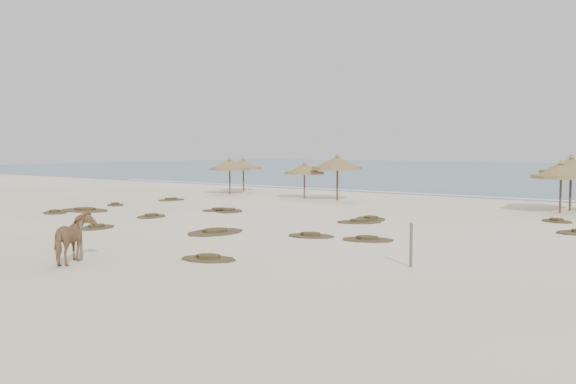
# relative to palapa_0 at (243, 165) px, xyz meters

# --- Properties ---
(ground) EXTENTS (160.00, 160.00, 0.00)m
(ground) POSITION_rel_palapa_0_xyz_m (14.04, -20.19, -2.01)
(ground) COLOR white
(ground) RESTS_ON ground
(foam_line) EXTENTS (70.00, 0.60, 0.01)m
(foam_line) POSITION_rel_palapa_0_xyz_m (14.04, 5.81, -2.01)
(foam_line) COLOR white
(foam_line) RESTS_ON ground
(palapa_0) EXTENTS (2.88, 2.88, 2.59)m
(palapa_0) POSITION_rel_palapa_0_xyz_m (0.00, 0.00, 0.00)
(palapa_0) COLOR brown
(palapa_0) RESTS_ON ground
(palapa_1) EXTENTS (3.69, 3.69, 2.64)m
(palapa_1) POSITION_rel_palapa_0_xyz_m (1.21, -2.77, 0.04)
(palapa_1) COLOR brown
(palapa_1) RESTS_ON ground
(palapa_2) EXTENTS (2.97, 2.97, 2.44)m
(palapa_2) POSITION_rel_palapa_0_xyz_m (7.69, -2.60, -0.12)
(palapa_2) COLOR brown
(palapa_2) RESTS_ON ground
(palapa_3) EXTENTS (3.58, 3.58, 2.96)m
(palapa_3) POSITION_rel_palapa_0_xyz_m (10.14, -2.42, 0.29)
(palapa_3) COLOR brown
(palapa_3) RESTS_ON ground
(palapa_4) EXTENTS (3.63, 3.63, 2.70)m
(palapa_4) POSITION_rel_palapa_0_xyz_m (23.36, -1.91, 0.08)
(palapa_4) COLOR brown
(palapa_4) RESTS_ON ground
(palapa_5) EXTENTS (3.84, 3.84, 2.99)m
(palapa_5) POSITION_rel_palapa_0_xyz_m (23.43, -0.35, 0.31)
(palapa_5) COLOR brown
(palapa_5) RESTS_ON ground
(horse) EXTENTS (1.62, 1.84, 1.44)m
(horse) POSITION_rel_palapa_0_xyz_m (16.44, -25.36, -1.29)
(horse) COLOR olive
(horse) RESTS_ON ground
(fence_post_near) EXTENTS (0.11, 0.11, 1.16)m
(fence_post_near) POSITION_rel_palapa_0_xyz_m (16.17, -24.95, -1.43)
(fence_post_near) COLOR #63594A
(fence_post_near) RESTS_ON ground
(fence_post_far) EXTENTS (0.09, 0.09, 1.24)m
(fence_post_far) POSITION_rel_palapa_0_xyz_m (24.31, -19.90, -1.39)
(fence_post_far) COLOR #63594A
(fence_post_far) RESTS_ON ground
(scrub_0) EXTENTS (2.16, 1.97, 0.16)m
(scrub_0) POSITION_rel_palapa_0_xyz_m (3.25, -17.78, -1.96)
(scrub_0) COLOR #503E23
(scrub_0) RESTS_ON ground
(scrub_1) EXTENTS (3.08, 2.16, 0.16)m
(scrub_1) POSITION_rel_palapa_0_xyz_m (3.46, -16.19, -1.96)
(scrub_1) COLOR #503E23
(scrub_1) RESTS_ON ground
(scrub_2) EXTENTS (1.81, 2.15, 0.16)m
(scrub_2) POSITION_rel_palapa_0_xyz_m (8.57, -15.99, -1.96)
(scrub_2) COLOR #503E23
(scrub_2) RESTS_ON ground
(scrub_3) EXTENTS (2.36, 2.33, 0.16)m
(scrub_3) POSITION_rel_palapa_0_xyz_m (17.59, -11.77, -1.96)
(scrub_3) COLOR #503E23
(scrub_3) RESTS_ON ground
(scrub_4) EXTENTS (2.17, 1.82, 0.16)m
(scrub_4) POSITION_rel_palapa_0_xyz_m (20.70, -16.24, -1.96)
(scrub_4) COLOR #503E23
(scrub_4) RESTS_ON ground
(scrub_6) EXTENTS (1.33, 1.98, 0.16)m
(scrub_6) POSITION_rel_palapa_0_xyz_m (1.93, -8.88, -1.96)
(scrub_6) COLOR #503E23
(scrub_6) RESTS_ON ground
(scrub_7) EXTENTS (2.26, 2.15, 0.16)m
(scrub_7) POSITION_rel_palapa_0_xyz_m (17.35, -10.41, -1.96)
(scrub_7) COLOR #503E23
(scrub_7) RESTS_ON ground
(scrub_8) EXTENTS (1.71, 1.61, 0.16)m
(scrub_8) POSITION_rel_palapa_0_xyz_m (2.14, -13.27, -1.96)
(scrub_8) COLOR #503E23
(scrub_8) RESTS_ON ground
(scrub_9) EXTENTS (1.82, 2.70, 0.16)m
(scrub_9) POSITION_rel_palapa_0_xyz_m (15.00, -18.18, -1.96)
(scrub_9) COLOR #503E23
(scrub_9) RESTS_ON ground
(scrub_10) EXTENTS (1.91, 1.76, 0.16)m
(scrub_10) POSITION_rel_palapa_0_xyz_m (24.37, -6.07, -1.96)
(scrub_10) COLOR #503E23
(scrub_10) RESTS_ON ground
(scrub_11) EXTENTS (1.69, 2.11, 0.16)m
(scrub_11) POSITION_rel_palapa_0_xyz_m (10.12, -20.17, -1.96)
(scrub_11) COLOR #503E23
(scrub_11) RESTS_ON ground
(scrub_12) EXTENTS (1.97, 1.56, 0.16)m
(scrub_12) POSITION_rel_palapa_0_xyz_m (19.07, -22.58, -1.96)
(scrub_12) COLOR #503E23
(scrub_12) RESTS_ON ground
(scrub_13) EXTENTS (2.57, 2.61, 0.16)m
(scrub_13) POSITION_rel_palapa_0_xyz_m (9.64, -11.76, -1.96)
(scrub_13) COLOR #503E23
(scrub_13) RESTS_ON ground
(scrub_14) EXTENTS (1.77, 2.14, 0.16)m
(scrub_14) POSITION_rel_palapa_0_xyz_m (8.99, -11.83, -1.96)
(scrub_14) COLOR #503E23
(scrub_14) RESTS_ON ground
(scrub_15) EXTENTS (2.05, 1.63, 0.16)m
(scrub_15) POSITION_rel_palapa_0_xyz_m (18.54, -16.72, -1.96)
(scrub_15) COLOR #503E23
(scrub_15) RESTS_ON ground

